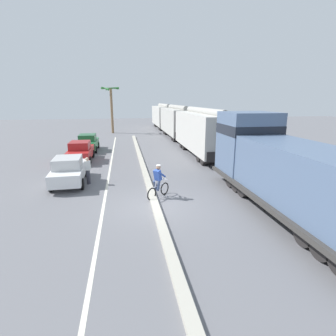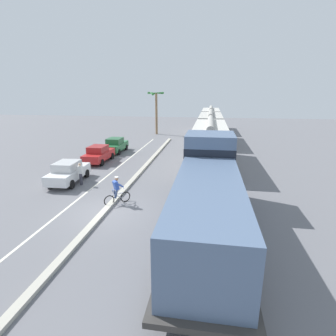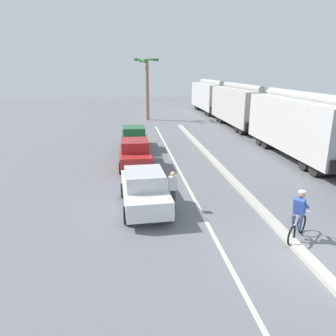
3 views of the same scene
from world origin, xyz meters
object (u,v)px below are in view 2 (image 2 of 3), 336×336
at_px(locomotive, 208,195).
at_px(cyclist, 117,191).
at_px(parked_car_green, 115,145).
at_px(palm_tree_near, 156,103).
at_px(pedestrian_by_cars, 81,174).
at_px(hopper_car_middle, 210,127).
at_px(parked_car_red, 99,154).
at_px(hopper_car_trailing, 211,119).
at_px(parked_car_white, 68,172).
at_px(hopper_car_lead, 210,143).

bearing_deg(locomotive, cyclist, 158.15).
distance_m(locomotive, parked_car_green, 19.04).
relative_size(palm_tree_near, pedestrian_by_cars, 4.21).
distance_m(hopper_car_middle, parked_car_red, 16.29).
bearing_deg(palm_tree_near, locomotive, -73.96).
bearing_deg(parked_car_red, hopper_car_middle, 49.65).
distance_m(parked_car_green, pedestrian_by_cars, 10.88).
bearing_deg(parked_car_green, palm_tree_near, 82.32).
xyz_separation_m(hopper_car_middle, parked_car_green, (-10.46, -7.88, -1.26)).
bearing_deg(hopper_car_middle, hopper_car_trailing, 90.00).
relative_size(hopper_car_trailing, parked_car_white, 2.48).
relative_size(hopper_car_middle, hopper_car_trailing, 1.00).
distance_m(locomotive, palm_tree_near, 31.20).
bearing_deg(parked_car_red, pedestrian_by_cars, -78.06).
distance_m(parked_car_white, palm_tree_near, 24.86).
height_order(hopper_car_middle, parked_car_red, hopper_car_middle).
relative_size(parked_car_red, parked_car_green, 1.00).
height_order(hopper_car_trailing, pedestrian_by_cars, hopper_car_trailing).
bearing_deg(locomotive, parked_car_red, 132.73).
xyz_separation_m(locomotive, hopper_car_trailing, (0.00, 35.36, 0.28)).
xyz_separation_m(hopper_car_trailing, parked_car_white, (-10.31, -29.99, -1.26)).
xyz_separation_m(hopper_car_lead, pedestrian_by_cars, (-9.18, -7.09, -1.23)).
bearing_deg(parked_car_green, hopper_car_lead, -19.57).
height_order(hopper_car_trailing, cyclist, hopper_car_trailing).
relative_size(hopper_car_lead, cyclist, 6.18).
height_order(hopper_car_lead, parked_car_red, hopper_car_lead).
bearing_deg(hopper_car_lead, parked_car_green, 160.43).
xyz_separation_m(cyclist, palm_tree_near, (-3.19, 27.67, 4.09)).
bearing_deg(parked_car_red, parked_car_white, -88.05).
bearing_deg(parked_car_red, cyclist, -60.94).
bearing_deg(parked_car_green, parked_car_white, -89.16).
distance_m(locomotive, hopper_car_middle, 23.76).
bearing_deg(pedestrian_by_cars, parked_car_green, 96.77).
xyz_separation_m(parked_car_white, cyclist, (4.92, -3.21, 0.00)).
bearing_deg(palm_tree_near, cyclist, -83.43).
height_order(parked_car_red, cyclist, cyclist).
bearing_deg(parked_car_white, pedestrian_by_cars, -14.93).
xyz_separation_m(hopper_car_trailing, pedestrian_by_cars, (-9.18, -30.29, -1.23)).
height_order(locomotive, cyclist, locomotive).
bearing_deg(palm_tree_near, parked_car_green, -97.68).
relative_size(hopper_car_middle, parked_car_red, 2.52).
bearing_deg(palm_tree_near, parked_car_red, -95.99).
distance_m(locomotive, cyclist, 5.89).
distance_m(hopper_car_trailing, cyclist, 33.65).
bearing_deg(parked_car_green, locomotive, -56.62).
bearing_deg(parked_car_green, parked_car_red, -90.66).
height_order(hopper_car_middle, hopper_car_trailing, same).
height_order(hopper_car_lead, parked_car_green, hopper_car_lead).
bearing_deg(cyclist, hopper_car_middle, 75.99).
distance_m(hopper_car_lead, palm_tree_near, 19.85).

